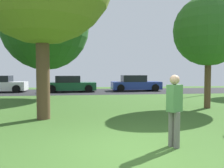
{
  "coord_description": "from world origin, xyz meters",
  "views": [
    {
      "loc": [
        -1.19,
        -5.24,
        1.75
      ],
      "look_at": [
        0.0,
        3.79,
        1.28
      ],
      "focal_mm": 39.02,
      "sensor_mm": 36.0,
      "label": 1
    }
  ],
  "objects_px": {
    "oak_tree_right": "(45,26)",
    "parked_car_white": "(1,85)",
    "person_catcher": "(174,107)",
    "street_lamp_post": "(210,65)",
    "maple_tree_far": "(209,31)",
    "parked_car_blue": "(135,84)",
    "parked_car_green": "(70,84)"
  },
  "relations": [
    {
      "from": "parked_car_white",
      "to": "street_lamp_post",
      "type": "distance_m",
      "value": 17.06
    },
    {
      "from": "maple_tree_far",
      "to": "parked_car_blue",
      "type": "distance_m",
      "value": 11.12
    },
    {
      "from": "parked_car_green",
      "to": "street_lamp_post",
      "type": "relative_size",
      "value": 0.95
    },
    {
      "from": "person_catcher",
      "to": "parked_car_white",
      "type": "height_order",
      "value": "person_catcher"
    },
    {
      "from": "parked_car_green",
      "to": "parked_car_white",
      "type": "bearing_deg",
      "value": 176.62
    },
    {
      "from": "oak_tree_right",
      "to": "parked_car_white",
      "type": "height_order",
      "value": "oak_tree_right"
    },
    {
      "from": "maple_tree_far",
      "to": "street_lamp_post",
      "type": "height_order",
      "value": "maple_tree_far"
    },
    {
      "from": "parked_car_green",
      "to": "parked_car_blue",
      "type": "xyz_separation_m",
      "value": [
        5.81,
        0.27,
        0.01
      ]
    },
    {
      "from": "oak_tree_right",
      "to": "parked_car_white",
      "type": "distance_m",
      "value": 8.08
    },
    {
      "from": "parked_car_green",
      "to": "person_catcher",
      "type": "bearing_deg",
      "value": -79.39
    },
    {
      "from": "oak_tree_right",
      "to": "maple_tree_far",
      "type": "height_order",
      "value": "oak_tree_right"
    },
    {
      "from": "person_catcher",
      "to": "parked_car_white",
      "type": "xyz_separation_m",
      "value": [
        -8.79,
        16.29,
        -0.28
      ]
    },
    {
      "from": "oak_tree_right",
      "to": "street_lamp_post",
      "type": "bearing_deg",
      "value": 6.05
    },
    {
      "from": "person_catcher",
      "to": "parked_car_white",
      "type": "bearing_deg",
      "value": 90.6
    },
    {
      "from": "street_lamp_post",
      "to": "person_catcher",
      "type": "bearing_deg",
      "value": -122.36
    },
    {
      "from": "oak_tree_right",
      "to": "parked_car_blue",
      "type": "xyz_separation_m",
      "value": [
        7.15,
        5.36,
        -3.99
      ]
    },
    {
      "from": "street_lamp_post",
      "to": "maple_tree_far",
      "type": "bearing_deg",
      "value": -120.05
    },
    {
      "from": "oak_tree_right",
      "to": "person_catcher",
      "type": "bearing_deg",
      "value": -68.24
    },
    {
      "from": "maple_tree_far",
      "to": "parked_car_white",
      "type": "relative_size",
      "value": 1.32
    },
    {
      "from": "maple_tree_far",
      "to": "person_catcher",
      "type": "distance_m",
      "value": 7.31
    },
    {
      "from": "oak_tree_right",
      "to": "parked_car_green",
      "type": "height_order",
      "value": "oak_tree_right"
    },
    {
      "from": "person_catcher",
      "to": "parked_car_white",
      "type": "distance_m",
      "value": 18.51
    },
    {
      "from": "oak_tree_right",
      "to": "maple_tree_far",
      "type": "bearing_deg",
      "value": -32.79
    },
    {
      "from": "oak_tree_right",
      "to": "parked_car_white",
      "type": "relative_size",
      "value": 1.84
    },
    {
      "from": "person_catcher",
      "to": "parked_car_green",
      "type": "distance_m",
      "value": 16.22
    },
    {
      "from": "parked_car_white",
      "to": "person_catcher",
      "type": "bearing_deg",
      "value": -61.65
    },
    {
      "from": "parked_car_green",
      "to": "street_lamp_post",
      "type": "distance_m",
      "value": 11.45
    },
    {
      "from": "parked_car_white",
      "to": "parked_car_green",
      "type": "height_order",
      "value": "parked_car_white"
    },
    {
      "from": "maple_tree_far",
      "to": "parked_car_blue",
      "type": "height_order",
      "value": "maple_tree_far"
    },
    {
      "from": "person_catcher",
      "to": "parked_car_blue",
      "type": "height_order",
      "value": "person_catcher"
    },
    {
      "from": "street_lamp_post",
      "to": "oak_tree_right",
      "type": "bearing_deg",
      "value": -173.95
    },
    {
      "from": "parked_car_blue",
      "to": "parked_car_white",
      "type": "bearing_deg",
      "value": 179.63
    }
  ]
}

